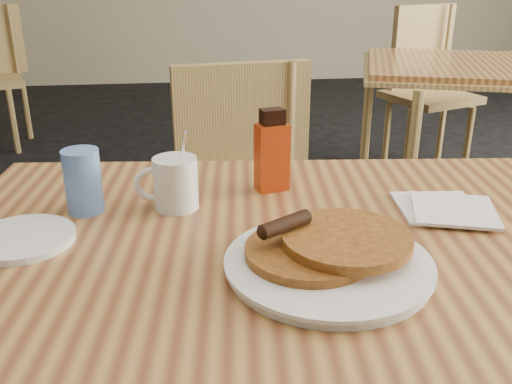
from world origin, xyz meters
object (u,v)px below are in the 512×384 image
Objects in this scene: chair_main_far at (246,194)px; syrup_bottle at (272,153)px; chair_neighbor_far at (426,75)px; main_table at (296,263)px; neighbor_table at (501,73)px; pancake_plate at (328,257)px; blue_tumbler at (83,181)px; coffee_mug at (174,182)px.

syrup_bottle is at bearing -97.50° from chair_main_far.
chair_neighbor_far reaches higher than syrup_bottle.
main_table is 1.98m from neighbor_table.
chair_main_far is 0.57m from syrup_bottle.
chair_main_far is at bearing 92.61° from pancake_plate.
chair_neighbor_far is at bearing 45.27° from chair_main_far.
neighbor_table is 2.10m from blue_tumbler.
main_table is 11.30× the size of blue_tumbler.
pancake_plate is (-1.18, -1.66, 0.06)m from neighbor_table.
main_table is at bearing -37.98° from coffee_mug.
chair_neighbor_far is at bearing 62.75° from main_table.
pancake_plate is (0.04, -0.82, 0.23)m from chair_main_far.
neighbor_table is 4.49× the size of pancake_plate.
coffee_mug is (-1.41, -1.40, 0.09)m from neighbor_table.
chair_neighbor_far is at bearing 64.22° from pancake_plate.
main_table is 4.28× the size of pancake_plate.
coffee_mug reaches higher than neighbor_table.
chair_neighbor_far reaches higher than coffee_mug.
neighbor_table is at bearing 45.70° from coffee_mug.
blue_tumbler is at bearing -138.21° from neighbor_table.
chair_main_far is (-0.01, 0.72, -0.17)m from main_table.
chair_neighbor_far is 3.07× the size of pancake_plate.
pancake_plate is at bearing -33.71° from blue_tumbler.
coffee_mug reaches higher than main_table.
coffee_mug is 0.20m from syrup_bottle.
main_table is at bearing -96.94° from chair_main_far.
syrup_bottle reaches higher than chair_main_far.
blue_tumbler is at bearing -129.56° from chair_main_far.
pancake_plate is 2.03× the size of coffee_mug.
neighbor_table is at bearing 26.95° from chair_main_far.
main_table is 0.12m from pancake_plate.
syrup_bottle is (-0.01, 0.23, 0.12)m from main_table.
chair_main_far is 5.55× the size of syrup_bottle.
coffee_mug is at bearing 141.29° from main_table.
main_table is 2.60m from chair_neighbor_far.
syrup_bottle is at bearing 91.96° from main_table.
blue_tumbler is (-1.54, -2.14, 0.25)m from chair_neighbor_far.
coffee_mug is at bearing -173.51° from syrup_bottle.
chair_main_far is 2.95× the size of pancake_plate.
pancake_plate is (-1.16, -2.40, 0.21)m from chair_neighbor_far.
syrup_bottle is at bearing -140.85° from chair_neighbor_far.
chair_neighbor_far is at bearing 54.23° from blue_tumbler.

